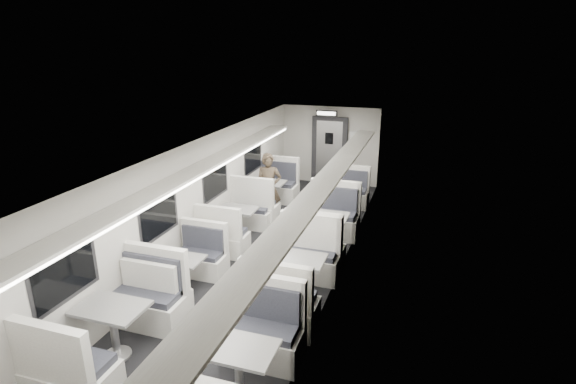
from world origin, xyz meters
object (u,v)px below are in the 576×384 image
Objects in this scene: booth_left_b at (238,223)px; booth_left_c at (182,275)px; booth_right_a at (344,202)px; booth_right_b at (324,233)px; booth_right_d at (239,373)px; booth_left_a at (267,196)px; passenger at (269,188)px; vestibule_door at (329,151)px; booth_left_d at (114,331)px; booth_right_c at (296,278)px; exit_sign at (327,113)px.

booth_left_b reaches higher than booth_left_c.
booth_right_b is (0.00, -2.18, 0.06)m from booth_right_a.
booth_right_d is at bearing -90.00° from booth_right_a.
passenger is at bearing -64.96° from booth_left_a.
booth_left_a is at bearing -171.58° from booth_right_a.
vestibule_door is at bearing 96.23° from booth_right_d.
booth_right_b is at bearing 64.51° from booth_left_d.
booth_left_b is at bearing -101.99° from vestibule_door.
booth_right_c is 6.84m from vestibule_door.
booth_right_c is (0.00, -4.17, 0.05)m from booth_right_a.
booth_left_c is at bearing 90.00° from booth_left_d.
booth_left_a is 1.12× the size of booth_right_a.
booth_left_a is 6.08m from booth_left_d.
vestibule_door is 3.39× the size of exit_sign.
exit_sign is at bearing 99.09° from booth_right_c.
booth_right_d is at bearing -72.39° from booth_left_a.
booth_left_d is 4.65m from booth_right_b.
passenger is (0.30, 3.62, 0.52)m from booth_left_c.
booth_right_b is 1.02× the size of booth_right_c.
booth_left_d reaches higher than booth_right_d.
booth_left_a is at bearing 90.00° from booth_left_b.
passenger reaches higher than booth_right_c.
passenger is (-1.70, 3.22, 0.45)m from booth_right_c.
booth_left_c is 1.12× the size of passenger.
passenger is at bearing 106.71° from booth_right_d.
booth_left_c is at bearing -113.63° from booth_right_a.
booth_left_d is 3.75× the size of exit_sign.
booth_right_b is (2.00, 4.20, 0.01)m from booth_left_d.
booth_left_b is at bearing 90.00° from booth_left_c.
passenger is at bearing 144.04° from booth_right_b.
booth_right_c is at bearing 11.30° from booth_left_c.
passenger is 0.82× the size of vestibule_door.
booth_right_d is at bearing -90.00° from booth_right_c.
booth_right_a is (2.00, 6.37, -0.05)m from booth_left_d.
passenger is 2.78× the size of exit_sign.
passenger is at bearing 75.70° from booth_left_b.
booth_left_b is at bearing -119.18° from passenger.
booth_left_d is 8.71m from exit_sign.
exit_sign is (1.00, 4.22, 1.91)m from booth_left_b.
passenger is (0.30, -0.65, 0.45)m from booth_left_a.
passenger is at bearing 86.79° from booth_left_d.
exit_sign reaches higher than vestibule_door.
booth_right_d is at bearing -65.81° from booth_left_b.
booth_right_d is at bearing -83.77° from vestibule_door.
exit_sign is at bearing 103.22° from booth_right_b.
vestibule_door is at bearing 63.92° from passenger.
booth_left_d is 2.97m from booth_right_c.
booth_right_b is at bearing -0.98° from booth_left_b.
booth_right_c is at bearing -81.56° from vestibule_door.
passenger reaches higher than booth_right_b.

